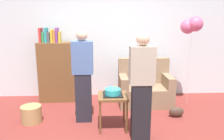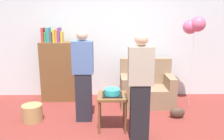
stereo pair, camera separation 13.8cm
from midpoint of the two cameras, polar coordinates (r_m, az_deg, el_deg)
ground_plane at (r=3.84m, az=1.90°, el=-15.86°), size 8.00×8.00×0.00m
wall_back at (r=5.43m, az=0.98°, el=7.77°), size 6.00×0.10×2.70m
couch at (r=5.06m, az=9.13°, el=-4.48°), size 1.10×0.70×0.96m
bookshelf at (r=5.27m, az=-11.90°, el=0.08°), size 0.80×0.36×1.61m
side_table at (r=3.90m, az=1.08°, el=-7.34°), size 0.48×0.48×0.59m
birthday_cake at (r=3.85m, az=1.08°, el=-5.40°), size 0.32×0.32×0.17m
person_blowing_candles at (r=4.11m, az=-6.07°, el=-1.40°), size 0.36×0.22×1.63m
person_holding_cake at (r=3.48m, az=7.99°, el=-4.18°), size 0.36×0.22×1.63m
wicker_basket at (r=4.49m, az=-17.97°, el=-9.91°), size 0.36×0.36×0.30m
handbag at (r=4.60m, az=16.45°, el=-9.95°), size 0.28×0.14×0.20m
balloon_bunch at (r=4.99m, az=20.14°, el=10.17°), size 0.42×0.38×1.85m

